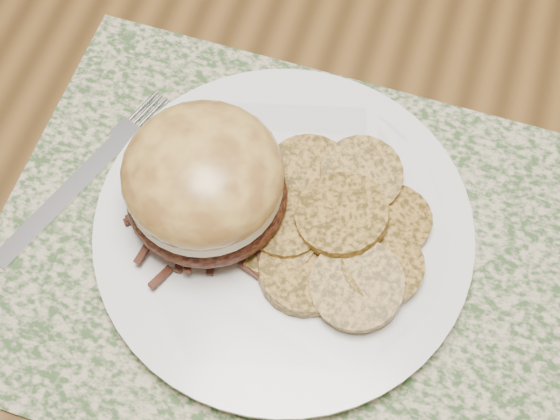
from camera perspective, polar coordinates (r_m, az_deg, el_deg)
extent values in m
plane|color=#51341B|center=(1.35, -1.25, -7.55)|extent=(3.50, 3.50, 0.00)
cube|color=brown|center=(0.70, -2.46, 11.63)|extent=(1.50, 0.90, 0.04)
cube|color=#35512A|center=(0.57, 1.44, -3.64)|extent=(0.45, 0.33, 0.00)
cylinder|color=white|center=(0.57, 0.27, -1.46)|extent=(0.26, 0.26, 0.02)
ellipsoid|color=black|center=(0.55, -5.36, 1.02)|extent=(0.14, 0.14, 0.05)
cylinder|color=beige|center=(0.53, -5.57, 2.11)|extent=(0.14, 0.14, 0.01)
ellipsoid|color=#BD8D3E|center=(0.52, -5.68, 2.70)|extent=(0.14, 0.14, 0.06)
cylinder|color=#A87931|center=(0.58, 2.12, 2.46)|extent=(0.07, 0.07, 0.01)
cylinder|color=#A87931|center=(0.57, 5.98, 2.53)|extent=(0.09, 0.09, 0.02)
cylinder|color=#A87931|center=(0.56, 8.12, -0.71)|extent=(0.08, 0.08, 0.02)
cylinder|color=#A87931|center=(0.55, 0.30, -0.88)|extent=(0.08, 0.08, 0.02)
cylinder|color=#A87931|center=(0.55, 4.56, -0.36)|extent=(0.09, 0.09, 0.03)
cylinder|color=#A87931|center=(0.54, 7.45, -4.01)|extent=(0.07, 0.07, 0.02)
cylinder|color=#A87931|center=(0.54, 1.86, -4.47)|extent=(0.09, 0.09, 0.02)
cylinder|color=#A87931|center=(0.53, 5.65, -5.48)|extent=(0.07, 0.08, 0.02)
cylinder|color=#A87931|center=(0.55, -0.39, -1.94)|extent=(0.08, 0.08, 0.01)
cube|color=silver|center=(0.61, -15.77, 0.65)|extent=(0.06, 0.13, 0.00)
cube|color=silver|center=(0.63, -11.12, 5.51)|extent=(0.03, 0.03, 0.00)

